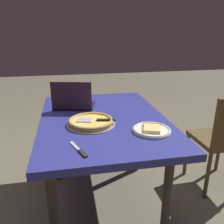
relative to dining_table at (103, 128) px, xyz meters
The scene contains 7 objects.
ground_plane 0.68m from the dining_table, ahead, with size 12.00×12.00×0.00m, color #6B634F.
dining_table is the anchor object (origin of this frame).
laptop 0.36m from the dining_table, 39.29° to the left, with size 0.30×0.37×0.24m.
pizza_plate 0.43m from the dining_table, 139.35° to the right, with size 0.25×0.25×0.04m.
pizza_tray 0.20m from the dining_table, 140.73° to the left, with size 0.34×0.34×0.04m.
table_knife 0.54m from the dining_table, 157.44° to the left, with size 0.20×0.09×0.01m.
chair_near 1.06m from the dining_table, 91.58° to the right, with size 0.41×0.41×0.91m.
Camera 1 is at (-1.64, 0.25, 1.41)m, focal length 37.43 mm.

